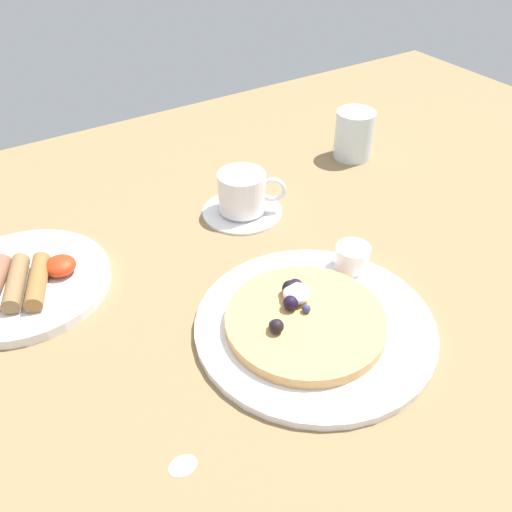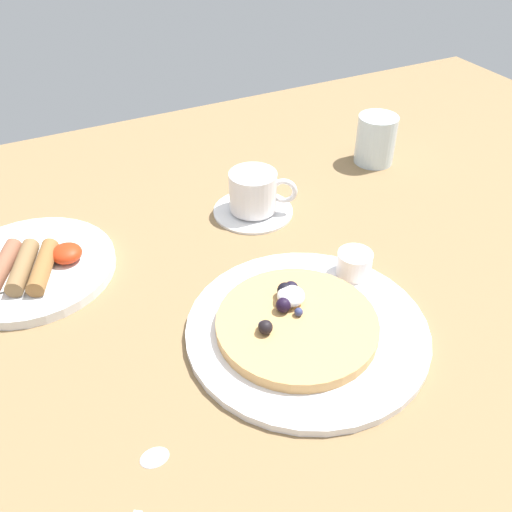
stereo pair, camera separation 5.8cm
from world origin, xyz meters
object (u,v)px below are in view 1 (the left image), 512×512
coffee_cup (243,191)px  water_glass (354,134)px  pancake_plate (315,326)px  breakfast_plate (23,283)px  coffee_saucer (242,211)px  teaspoon (176,508)px  syrup_ramekin (352,257)px

coffee_cup → water_glass: water_glass is taller
pancake_plate → water_glass: (32.06, 31.09, 3.70)cm
breakfast_plate → coffee_saucer: size_ratio=1.81×
water_glass → coffee_saucer: bearing=-168.9°
coffee_saucer → coffee_cup: (0.16, -0.10, 3.51)cm
coffee_saucer → water_glass: water_glass is taller
coffee_cup → teaspoon: (-29.60, -36.99, -3.68)cm
pancake_plate → teaspoon: (-23.64, -11.13, -0.28)cm
pancake_plate → coffee_saucer: (5.81, 25.96, -0.11)cm
breakfast_plate → water_glass: size_ratio=2.62×
pancake_plate → coffee_saucer: size_ratio=2.33×
pancake_plate → syrup_ramekin: 12.05cm
pancake_plate → breakfast_plate: bearing=135.9°
pancake_plate → syrup_ramekin: size_ratio=6.26×
syrup_ramekin → water_glass: 33.39cm
teaspoon → water_glass: (55.70, 42.22, 3.97)cm
pancake_plate → breakfast_plate: 37.70cm
breakfast_plate → teaspoon: bearing=-84.8°
water_glass → coffee_cup: bearing=-168.7°
syrup_ramekin → coffee_saucer: syrup_ramekin is taller
coffee_saucer → coffee_cup: size_ratio=1.30×
breakfast_plate → teaspoon: (3.42, -37.38, -0.44)cm
syrup_ramekin → coffee_saucer: size_ratio=0.37×
teaspoon → pancake_plate: bearing=25.2°
coffee_saucer → syrup_ramekin: bearing=-77.3°
syrup_ramekin → coffee_cup: bearing=102.3°
breakfast_plate → coffee_cup: (33.02, -0.40, 3.24)cm
coffee_cup → pancake_plate: bearing=-103.0°
pancake_plate → breakfast_plate: (-27.06, 26.25, 0.16)cm
syrup_ramekin → breakfast_plate: 42.72cm
pancake_plate → coffee_cup: coffee_cup is taller
breakfast_plate → teaspoon: size_ratio=1.53×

